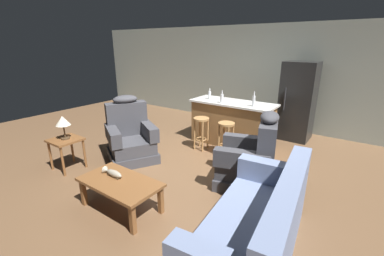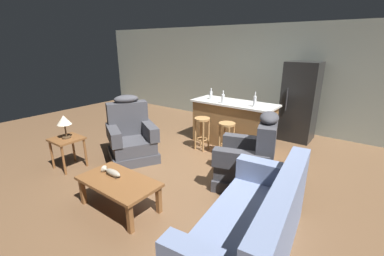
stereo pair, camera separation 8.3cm
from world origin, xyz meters
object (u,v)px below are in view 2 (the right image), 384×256
at_px(end_table, 67,143).
at_px(kitchen_island, 233,123).
at_px(couch, 253,229).
at_px(coffee_table, 119,184).
at_px(table_lamp, 64,121).
at_px(recliner_near_lamp, 131,137).
at_px(bar_stool_left, 202,128).
at_px(bottle_wine_dark, 255,101).
at_px(recliner_near_island, 250,160).
at_px(bottle_tall_green, 223,98).
at_px(refrigerator, 300,102).
at_px(bar_stool_right, 227,133).
at_px(fish_figurine, 112,172).
at_px(bottle_short_amber, 211,95).

distance_m(end_table, kitchen_island, 3.28).
relative_size(couch, kitchen_island, 1.10).
height_order(coffee_table, table_lamp, table_lamp).
distance_m(recliner_near_lamp, bar_stool_left, 1.44).
bearing_deg(bottle_wine_dark, kitchen_island, 163.69).
relative_size(end_table, table_lamp, 1.37).
xyz_separation_m(recliner_near_island, bottle_tall_green, (-1.18, 1.15, 0.63)).
bearing_deg(couch, refrigerator, -86.99).
distance_m(recliner_near_island, kitchen_island, 1.73).
distance_m(coffee_table, bottle_tall_green, 2.83).
bearing_deg(end_table, kitchen_island, 56.81).
relative_size(bar_stool_left, bar_stool_right, 1.00).
distance_m(fish_figurine, bar_stool_right, 2.36).
xyz_separation_m(recliner_near_island, refrigerator, (-0.01, 2.58, 0.46)).
relative_size(table_lamp, bottle_wine_dark, 1.37).
distance_m(coffee_table, bar_stool_right, 2.37).
bearing_deg(bar_stool_left, bottle_tall_green, 59.12).
relative_size(end_table, kitchen_island, 0.31).
height_order(recliner_near_island, kitchen_island, recliner_near_island).
distance_m(coffee_table, end_table, 1.72).
bearing_deg(bottle_tall_green, couch, -53.69).
xyz_separation_m(table_lamp, bottle_wine_dark, (2.30, 2.59, 0.19)).
bearing_deg(bar_stool_left, kitchen_island, 58.85).
relative_size(kitchen_island, bar_stool_right, 2.65).
xyz_separation_m(fish_figurine, kitchen_island, (0.28, 2.94, 0.02)).
bearing_deg(end_table, table_lamp, 11.77).
height_order(coffee_table, refrigerator, refrigerator).
height_order(bar_stool_right, refrigerator, refrigerator).
relative_size(fish_figurine, bottle_wine_dark, 1.13).
bearing_deg(bottle_short_amber, end_table, -114.84).
relative_size(kitchen_island, bottle_tall_green, 6.88).
xyz_separation_m(couch, table_lamp, (-3.46, -0.04, 0.53)).
distance_m(couch, bottle_wine_dark, 2.89).
height_order(coffee_table, couch, couch).
height_order(fish_figurine, kitchen_island, kitchen_island).
xyz_separation_m(bottle_short_amber, bottle_wine_dark, (1.07, -0.10, 0.02)).
bearing_deg(table_lamp, bottle_tall_green, 56.83).
bearing_deg(kitchen_island, coffee_table, -91.89).
relative_size(coffee_table, bottle_wine_dark, 3.67).
relative_size(table_lamp, kitchen_island, 0.23).
xyz_separation_m(end_table, bottle_wine_dark, (2.32, 2.59, 0.60)).
bearing_deg(bar_stool_left, bar_stool_right, 0.00).
bearing_deg(couch, coffee_table, 2.44).
bearing_deg(fish_figurine, bottle_short_amber, 95.33).
height_order(recliner_near_island, bottle_tall_green, bottle_tall_green).
bearing_deg(end_table, bar_stool_left, 56.22).
bearing_deg(bar_stool_left, end_table, -123.78).
relative_size(fish_figurine, recliner_near_island, 0.28).
height_order(recliner_near_lamp, bottle_wine_dark, bottle_wine_dark).
relative_size(recliner_near_island, bottle_tall_green, 4.58).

